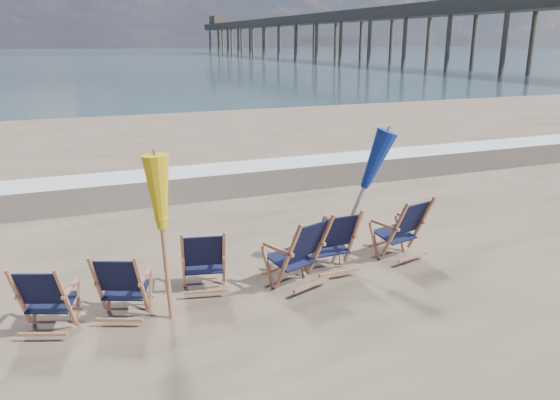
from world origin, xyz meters
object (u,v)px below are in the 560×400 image
Objects in this scene: beach_chair_1 at (141,288)px; umbrella_yellow at (162,202)px; beach_chair_0 at (65,300)px; beach_chair_4 at (353,240)px; beach_chair_2 at (224,260)px; beach_chair_3 at (321,248)px; beach_chair_5 at (421,226)px; fishing_pier at (332,31)px; umbrella_blue at (358,161)px.

beach_chair_1 is 1.03m from umbrella_yellow.
umbrella_yellow reaches higher than beach_chair_0.
beach_chair_4 is at bearing -150.13° from beach_chair_1.
beach_chair_2 is 0.47× the size of umbrella_yellow.
beach_chair_0 is 0.86× the size of beach_chair_3.
fishing_pier is at bearing -129.51° from beach_chair_5.
beach_chair_3 is (3.21, 0.20, 0.07)m from beach_chair_0.
beach_chair_5 reaches higher than beach_chair_1.
beach_chair_2 is 0.93× the size of beach_chair_4.
beach_chair_2 is 1.30m from beach_chair_3.
umbrella_blue is at bearing -19.41° from beach_chair_5.
beach_chair_5 reaches higher than beach_chair_2.
beach_chair_3 is 1.03× the size of beach_chair_5.
umbrella_blue is at bearing -117.10° from fishing_pier.
beach_chair_3 is (1.29, -0.19, 0.06)m from beach_chair_2.
beach_chair_1 is at bearing -169.20° from umbrella_blue.
umbrella_blue is (3.14, 0.60, 1.10)m from beach_chair_1.
fishing_pier is (36.04, 72.60, 4.15)m from beach_chair_5.
beach_chair_2 is 3.10m from beach_chair_5.
umbrella_yellow is (0.29, 0.01, 0.99)m from beach_chair_1.
beach_chair_5 is at bearing 169.25° from beach_chair_3.
umbrella_yellow is at bearing -118.66° from fishing_pier.
beach_chair_4 is at bearing -125.50° from umbrella_blue.
fishing_pier is at bearing -98.13° from beach_chair_0.
beach_chair_3 is 82.23m from fishing_pier.
beach_chair_3 is 0.59m from beach_chair_4.
umbrella_yellow is at bearing -14.29° from beach_chair_3.
umbrella_blue is at bearing -126.55° from beach_chair_4.
fishing_pier is (40.24, 73.09, 4.20)m from beach_chair_1.
beach_chair_5 is 81.16m from fishing_pier.
beach_chair_5 is 1.50m from umbrella_blue.
beach_chair_1 is 0.90× the size of beach_chair_5.
umbrella_yellow is (-2.67, -0.33, 0.94)m from beach_chair_4.
beach_chair_2 is 2.33m from umbrella_blue.
beach_chair_0 is 0.90× the size of beach_chair_4.
fishing_pier is (37.10, 72.49, 3.10)m from umbrella_blue.
beach_chair_3 reaches higher than beach_chair_4.
beach_chair_5 is (1.81, 0.28, -0.01)m from beach_chair_3.
beach_chair_1 is at bearing -14.65° from beach_chair_3.
umbrella_blue is (3.96, 0.60, 1.11)m from beach_chair_0.
beach_chair_2 is 82.67m from fishing_pier.
beach_chair_5 reaches higher than beach_chair_0.
fishing_pier is (37.28, 72.74, 4.15)m from beach_chair_4.
beach_chair_1 is 0.87× the size of beach_chair_3.
beach_chair_4 is at bearing -6.76° from beach_chair_5.
beach_chair_5 is at bearing -165.68° from beach_chair_2.
beach_chair_1 is 0.46× the size of umbrella_yellow.
umbrella_yellow is 83.34m from fishing_pier.
beach_chair_0 is 0.89× the size of beach_chair_5.
beach_chair_4 is (3.78, 0.34, 0.05)m from beach_chair_0.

